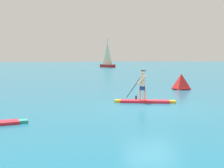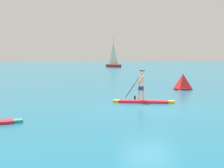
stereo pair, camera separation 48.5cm
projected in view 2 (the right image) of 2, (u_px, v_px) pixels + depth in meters
name	position (u px, v px, depth m)	size (l,w,h in m)	color
ground	(148.00, 107.00, 15.02)	(440.00, 440.00, 0.00)	#196B8C
paddleboarder_mid_center	(143.00, 97.00, 16.64)	(3.12, 1.68, 1.75)	red
race_marker_buoy	(183.00, 83.00, 23.62)	(1.58, 1.58, 1.18)	red
sailboat_right_horizon	(113.00, 64.00, 83.72)	(2.95, 5.61, 7.71)	#A51E1E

